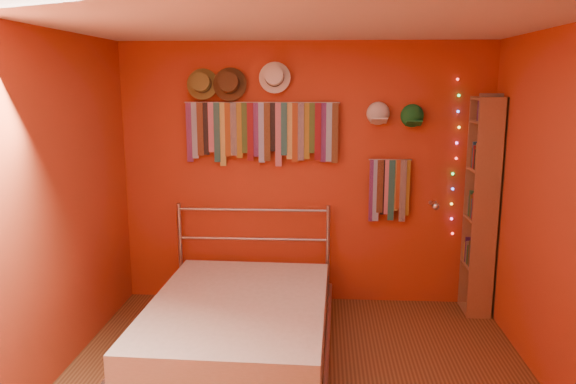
% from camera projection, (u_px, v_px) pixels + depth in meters
% --- Properties ---
extents(back_wall, '(3.50, 0.02, 2.50)m').
position_uv_depth(back_wall, '(305.00, 175.00, 5.36)').
color(back_wall, '#9F2719').
rests_on(back_wall, ground).
extents(right_wall, '(0.02, 3.50, 2.50)m').
position_uv_depth(right_wall, '(572.00, 224.00, 3.55)').
color(right_wall, '#9F2719').
rests_on(right_wall, ground).
extents(left_wall, '(0.02, 3.50, 2.50)m').
position_uv_depth(left_wall, '(35.00, 216.00, 3.76)').
color(left_wall, '#9F2719').
rests_on(left_wall, ground).
extents(ceiling, '(3.50, 3.50, 0.02)m').
position_uv_depth(ceiling, '(297.00, 20.00, 3.41)').
color(ceiling, white).
rests_on(ceiling, back_wall).
extents(tie_rack, '(1.45, 0.03, 0.60)m').
position_uv_depth(tie_rack, '(262.00, 130.00, 5.24)').
color(tie_rack, '#A8A8AD').
rests_on(tie_rack, back_wall).
extents(small_tie_rack, '(0.40, 0.03, 0.60)m').
position_uv_depth(small_tie_rack, '(389.00, 188.00, 5.27)').
color(small_tie_rack, '#A8A8AD').
rests_on(small_tie_rack, back_wall).
extents(fedora_olive, '(0.29, 0.16, 0.29)m').
position_uv_depth(fedora_olive, '(202.00, 83.00, 5.16)').
color(fedora_olive, olive).
rests_on(fedora_olive, back_wall).
extents(fedora_brown, '(0.31, 0.17, 0.31)m').
position_uv_depth(fedora_brown, '(229.00, 83.00, 5.14)').
color(fedora_brown, '#4B331A').
rests_on(fedora_brown, back_wall).
extents(fedora_white, '(0.29, 0.16, 0.29)m').
position_uv_depth(fedora_white, '(274.00, 77.00, 5.11)').
color(fedora_white, white).
rests_on(fedora_white, back_wall).
extents(cap_white, '(0.20, 0.25, 0.20)m').
position_uv_depth(cap_white, '(378.00, 114.00, 5.16)').
color(cap_white, white).
rests_on(cap_white, back_wall).
extents(cap_green, '(0.20, 0.25, 0.20)m').
position_uv_depth(cap_green, '(412.00, 116.00, 5.14)').
color(cap_green, '#19712B').
rests_on(cap_green, back_wall).
extents(fairy_lights, '(0.06, 0.02, 1.47)m').
position_uv_depth(fairy_lights, '(455.00, 158.00, 5.21)').
color(fairy_lights, '#FF3333').
rests_on(fairy_lights, back_wall).
extents(reading_lamp, '(0.07, 0.29, 0.09)m').
position_uv_depth(reading_lamp, '(435.00, 206.00, 5.11)').
color(reading_lamp, '#A8A8AD').
rests_on(reading_lamp, back_wall).
extents(bookshelf, '(0.25, 0.34, 2.00)m').
position_uv_depth(bookshelf, '(486.00, 206.00, 5.09)').
color(bookshelf, '#8D5C40').
rests_on(bookshelf, ground).
extents(bed, '(1.53, 2.04, 0.98)m').
position_uv_depth(bed, '(238.00, 323.00, 4.49)').
color(bed, '#A8A8AD').
rests_on(bed, ground).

